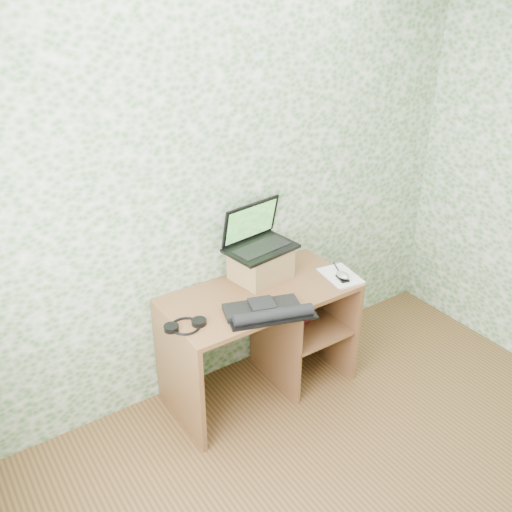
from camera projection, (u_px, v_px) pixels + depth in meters
wall_back at (232, 193)px, 3.48m from camera, size 3.50×0.00×3.50m
desk at (267, 322)px, 3.69m from camera, size 1.20×0.60×0.75m
riser at (261, 264)px, 3.62m from camera, size 0.37×0.32×0.20m
laptop at (257, 238)px, 3.57m from camera, size 0.46×0.35×0.28m
keyboard at (267, 311)px, 3.28m from camera, size 0.51×0.40×0.07m
headphones at (185, 325)px, 3.18m from camera, size 0.24×0.21×0.03m
notepad at (340, 276)px, 3.67m from camera, size 0.24×0.31×0.01m
mouse at (343, 277)px, 3.62m from camera, size 0.09×0.12×0.04m
pen at (337, 267)px, 3.75m from camera, size 0.07×0.13×0.01m
red_box at (300, 305)px, 3.77m from camera, size 0.26×0.13×0.30m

